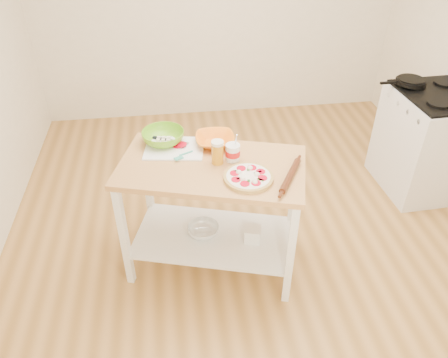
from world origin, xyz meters
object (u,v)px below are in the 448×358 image
object	(u,v)px
rolling_pin	(290,176)
shelf_bin	(253,234)
cutting_board	(174,148)
shelf_glass_bowl	(203,230)
pizza	(248,177)
yogurt_tub	(233,152)
knife	(166,140)
orange_bowl	(215,140)
spatula	(183,156)
green_bowl	(163,137)
prep_island	(212,194)
skillet	(410,81)
beer_pint	(217,152)

from	to	relation	value
rolling_pin	shelf_bin	distance (m)	0.65
cutting_board	shelf_glass_bowl	size ratio (longest dim) A/B	1.89
pizza	rolling_pin	world-z (taller)	pizza
yogurt_tub	rolling_pin	size ratio (longest dim) A/B	0.58
knife	orange_bowl	size ratio (longest dim) A/B	0.94
pizza	rolling_pin	distance (m)	0.26
spatula	shelf_bin	size ratio (longest dim) A/B	1.19
yogurt_tub	green_bowl	bearing A→B (deg)	147.81
cutting_board	knife	size ratio (longest dim) A/B	1.73
yogurt_tub	shelf_bin	distance (m)	0.67
green_bowl	yogurt_tub	xyz separation A→B (m)	(0.45, -0.28, 0.01)
pizza	shelf_bin	size ratio (longest dim) A/B	2.78
rolling_pin	spatula	bearing A→B (deg)	153.14
prep_island	skillet	xyz separation A→B (m)	(1.83, 0.93, 0.32)
knife	green_bowl	world-z (taller)	green_bowl
pizza	shelf_bin	bearing A→B (deg)	57.15
shelf_bin	knife	bearing A→B (deg)	144.27
yogurt_tub	knife	bearing A→B (deg)	145.70
pizza	yogurt_tub	xyz separation A→B (m)	(-0.06, 0.23, 0.04)
beer_pint	yogurt_tub	xyz separation A→B (m)	(0.10, 0.02, -0.02)
spatula	knife	distance (m)	0.25
rolling_pin	shelf_glass_bowl	world-z (taller)	rolling_pin
green_bowl	shelf_glass_bowl	distance (m)	0.75
rolling_pin	shelf_glass_bowl	xyz separation A→B (m)	(-0.54, 0.25, -0.62)
shelf_bin	prep_island	bearing A→B (deg)	164.05
spatula	shelf_bin	distance (m)	0.78
skillet	shelf_bin	world-z (taller)	skillet
shelf_glass_bowl	shelf_bin	size ratio (longest dim) A/B	2.07
rolling_pin	cutting_board	bearing A→B (deg)	147.40
spatula	rolling_pin	world-z (taller)	rolling_pin
skillet	shelf_glass_bowl	xyz separation A→B (m)	(-1.89, -0.90, -0.68)
green_bowl	yogurt_tub	bearing A→B (deg)	-32.19
shelf_glass_bowl	shelf_bin	distance (m)	0.37
rolling_pin	shelf_bin	xyz separation A→B (m)	(-0.19, 0.14, -0.60)
orange_bowl	rolling_pin	distance (m)	0.63
orange_bowl	rolling_pin	bearing A→B (deg)	-48.38
spatula	cutting_board	bearing A→B (deg)	88.22
prep_island	orange_bowl	xyz separation A→B (m)	(0.05, 0.25, 0.28)
knife	prep_island	bearing A→B (deg)	-21.36
skillet	cutting_board	xyz separation A→B (m)	(-2.06, -0.70, -0.07)
skillet	cutting_board	bearing A→B (deg)	-161.49
skillet	knife	world-z (taller)	skillet
orange_bowl	green_bowl	xyz separation A→B (m)	(-0.36, 0.07, 0.01)
beer_pint	rolling_pin	xyz separation A→B (m)	(0.43, -0.24, -0.06)
spatula	shelf_glass_bowl	distance (m)	0.63
cutting_board	yogurt_tub	world-z (taller)	yogurt_tub
knife	rolling_pin	world-z (taller)	rolling_pin
prep_island	orange_bowl	distance (m)	0.38
orange_bowl	beer_pint	world-z (taller)	beer_pint
beer_pint	shelf_glass_bowl	xyz separation A→B (m)	(-0.11, 0.02, -0.69)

